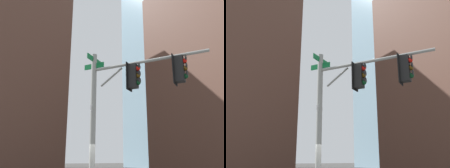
{
  "view_description": "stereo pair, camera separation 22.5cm",
  "coord_description": "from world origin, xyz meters",
  "views": [
    {
      "loc": [
        -4.94,
        -9.21,
        1.93
      ],
      "look_at": [
        0.11,
        -0.49,
        4.97
      ],
      "focal_mm": 39.93,
      "sensor_mm": 36.0,
      "label": 1
    },
    {
      "loc": [
        -4.75,
        -9.32,
        1.93
      ],
      "look_at": [
        0.11,
        -0.49,
        4.97
      ],
      "focal_mm": 39.93,
      "sensor_mm": 36.0,
      "label": 2
    }
  ],
  "objects": [
    {
      "name": "building_glass_tower",
      "position": [
        42.08,
        28.91,
        33.43
      ],
      "size": [
        25.84,
        30.45,
        66.86
      ],
      "primitive_type": "cube",
      "color": "#8CB2C6",
      "rests_on": "ground_plane"
    },
    {
      "name": "signal_pole_assembly",
      "position": [
        0.39,
        -0.91,
        4.34
      ],
      "size": [
        3.22,
        4.51,
        6.48
      ],
      "rotation": [
        0.0,
        0.0,
        5.3
      ],
      "color": "gray",
      "rests_on": "ground_plane"
    }
  ]
}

